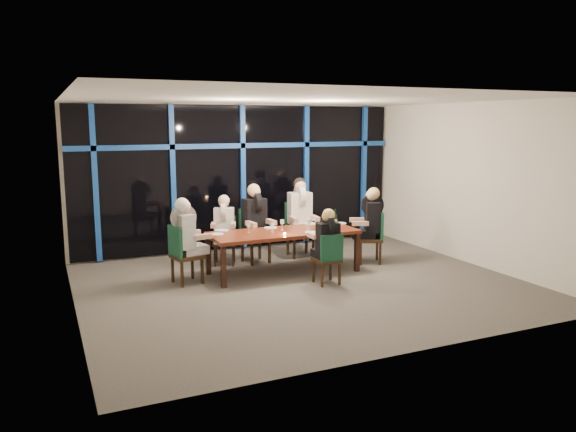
% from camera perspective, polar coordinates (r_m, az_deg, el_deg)
% --- Properties ---
extents(room, '(7.04, 7.00, 3.02)m').
position_cam_1_polar(room, '(8.93, 1.58, 5.60)').
color(room, '#59544E').
rests_on(room, ground).
extents(window_wall, '(6.86, 0.43, 2.94)m').
position_cam_1_polar(window_wall, '(11.67, -4.63, 4.16)').
color(window_wall, black).
rests_on(window_wall, ground).
extents(dining_table, '(2.60, 1.00, 0.75)m').
position_cam_1_polar(dining_table, '(9.83, -0.47, -1.94)').
color(dining_table, maroon).
rests_on(dining_table, ground).
extents(chair_far_left, '(0.54, 0.54, 0.89)m').
position_cam_1_polar(chair_far_left, '(10.59, -6.45, -2.18)').
color(chair_far_left, black).
rests_on(chair_far_left, ground).
extents(chair_far_mid, '(0.53, 0.53, 1.02)m').
position_cam_1_polar(chair_far_mid, '(10.68, -3.53, -1.65)').
color(chair_far_mid, black).
rests_on(chair_far_mid, ground).
extents(chair_far_right, '(0.54, 0.54, 1.07)m').
position_cam_1_polar(chair_far_right, '(11.14, 1.11, -1.03)').
color(chair_far_right, black).
rests_on(chair_far_right, ground).
extents(chair_end_left, '(0.54, 0.54, 0.97)m').
position_cam_1_polar(chair_end_left, '(9.35, -10.73, -3.57)').
color(chair_end_left, black).
rests_on(chair_end_left, ground).
extents(chair_end_right, '(0.60, 0.60, 0.98)m').
position_cam_1_polar(chair_end_right, '(10.70, 8.73, -1.85)').
color(chair_end_right, black).
rests_on(chair_end_right, ground).
extents(chair_near_mid, '(0.40, 0.40, 0.86)m').
position_cam_1_polar(chair_near_mid, '(9.17, 4.17, -4.10)').
color(chair_near_mid, black).
rests_on(chair_near_mid, ground).
extents(diner_far_left, '(0.55, 0.61, 0.87)m').
position_cam_1_polar(diner_far_left, '(10.45, -6.52, -0.36)').
color(diner_far_left, silver).
rests_on(diner_far_left, ground).
extents(diner_far_mid, '(0.54, 0.67, 0.99)m').
position_cam_1_polar(diner_far_mid, '(10.54, -3.33, 0.42)').
color(diner_far_mid, black).
rests_on(diner_far_mid, ground).
extents(diner_far_right, '(0.56, 0.69, 1.04)m').
position_cam_1_polar(diner_far_right, '(10.99, 1.28, 1.04)').
color(diner_far_right, silver).
rests_on(diner_far_right, ground).
extents(diner_end_left, '(0.65, 0.54, 0.95)m').
position_cam_1_polar(diner_end_left, '(9.31, -10.34, -1.19)').
color(diner_end_left, black).
rests_on(diner_end_left, ground).
extents(diner_end_right, '(0.67, 0.61, 0.95)m').
position_cam_1_polar(diner_end_right, '(10.61, 8.34, 0.20)').
color(diner_end_right, black).
rests_on(diner_end_right, ground).
extents(diner_near_mid, '(0.43, 0.53, 0.83)m').
position_cam_1_polar(diner_near_mid, '(9.16, 3.98, -1.92)').
color(diner_near_mid, black).
rests_on(diner_near_mid, ground).
extents(plate_far_left, '(0.24, 0.24, 0.01)m').
position_cam_1_polar(plate_far_left, '(9.92, -6.75, -1.46)').
color(plate_far_left, white).
rests_on(plate_far_left, dining_table).
extents(plate_far_mid, '(0.24, 0.24, 0.01)m').
position_cam_1_polar(plate_far_mid, '(10.09, -1.78, -1.21)').
color(plate_far_mid, white).
rests_on(plate_far_mid, dining_table).
extents(plate_far_right, '(0.24, 0.24, 0.01)m').
position_cam_1_polar(plate_far_right, '(10.51, 2.30, -0.78)').
color(plate_far_right, white).
rests_on(plate_far_right, dining_table).
extents(plate_end_left, '(0.24, 0.24, 0.01)m').
position_cam_1_polar(plate_end_left, '(9.59, -7.28, -1.85)').
color(plate_end_left, white).
rests_on(plate_end_left, dining_table).
extents(plate_end_right, '(0.24, 0.24, 0.01)m').
position_cam_1_polar(plate_end_right, '(10.57, 5.29, -0.75)').
color(plate_end_right, white).
rests_on(plate_end_right, dining_table).
extents(plate_near_mid, '(0.24, 0.24, 0.01)m').
position_cam_1_polar(plate_near_mid, '(9.67, 2.44, -1.69)').
color(plate_near_mid, white).
rests_on(plate_near_mid, dining_table).
extents(wine_bottle, '(0.08, 0.08, 0.35)m').
position_cam_1_polar(wine_bottle, '(10.13, 4.80, -0.46)').
color(wine_bottle, black).
rests_on(wine_bottle, dining_table).
extents(water_pitcher, '(0.11, 0.10, 0.18)m').
position_cam_1_polar(water_pitcher, '(10.02, 4.32, -0.82)').
color(water_pitcher, silver).
rests_on(water_pitcher, dining_table).
extents(tea_light, '(0.05, 0.05, 0.03)m').
position_cam_1_polar(tea_light, '(9.53, -0.35, -1.79)').
color(tea_light, '#FD9E4C').
rests_on(tea_light, dining_table).
extents(wine_glass_a, '(0.06, 0.06, 0.17)m').
position_cam_1_polar(wine_glass_a, '(9.71, -1.63, -0.96)').
color(wine_glass_a, white).
rests_on(wine_glass_a, dining_table).
extents(wine_glass_b, '(0.07, 0.07, 0.18)m').
position_cam_1_polar(wine_glass_b, '(9.91, -0.60, -0.67)').
color(wine_glass_b, silver).
rests_on(wine_glass_b, dining_table).
extents(wine_glass_c, '(0.07, 0.07, 0.19)m').
position_cam_1_polar(wine_glass_c, '(9.88, 2.10, -0.65)').
color(wine_glass_c, white).
rests_on(wine_glass_c, dining_table).
extents(wine_glass_d, '(0.06, 0.06, 0.16)m').
position_cam_1_polar(wine_glass_d, '(9.68, -4.04, -1.05)').
color(wine_glass_d, silver).
rests_on(wine_glass_d, dining_table).
extents(wine_glass_e, '(0.07, 0.07, 0.19)m').
position_cam_1_polar(wine_glass_e, '(10.23, 3.65, -0.33)').
color(wine_glass_e, white).
rests_on(wine_glass_e, dining_table).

